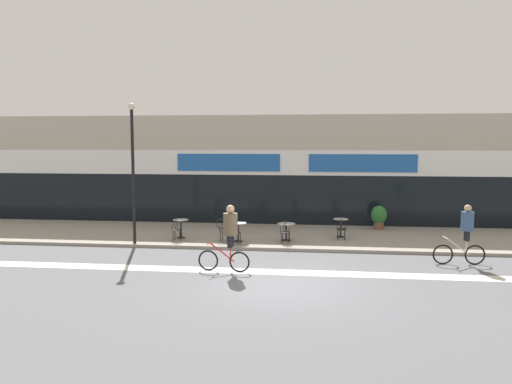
{
  "coord_description": "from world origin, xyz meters",
  "views": [
    {
      "loc": [
        0.97,
        -14.04,
        4.14
      ],
      "look_at": [
        -1.48,
        6.8,
        2.01
      ],
      "focal_mm": 35.0,
      "sensor_mm": 36.0,
      "label": 1
    }
  ],
  "objects_px": {
    "bistro_table_2": "(286,228)",
    "cafe_chair_0_near": "(177,228)",
    "cafe_chair_2_near": "(285,231)",
    "cyclist_0": "(229,232)",
    "bistro_table_1": "(238,228)",
    "lamp_post": "(133,164)",
    "bistro_table_0": "(181,225)",
    "planter_pot": "(379,216)",
    "cafe_chair_1_near": "(235,232)",
    "cafe_chair_1_side": "(223,229)",
    "cyclist_1": "(465,231)",
    "bistro_table_3": "(341,224)",
    "cafe_chair_3_near": "(341,227)"
  },
  "relations": [
    {
      "from": "planter_pot",
      "to": "lamp_post",
      "type": "xyz_separation_m",
      "value": [
        -10.02,
        -4.33,
        2.55
      ]
    },
    {
      "from": "cafe_chair_1_side",
      "to": "cyclist_0",
      "type": "distance_m",
      "value": 4.4
    },
    {
      "from": "cyclist_1",
      "to": "cafe_chair_0_near",
      "type": "bearing_deg",
      "value": -15.15
    },
    {
      "from": "cyclist_1",
      "to": "bistro_table_2",
      "type": "bearing_deg",
      "value": -27.97
    },
    {
      "from": "cafe_chair_1_side",
      "to": "cafe_chair_2_near",
      "type": "distance_m",
      "value": 2.53
    },
    {
      "from": "cafe_chair_1_side",
      "to": "bistro_table_2",
      "type": "bearing_deg",
      "value": 17.3
    },
    {
      "from": "cafe_chair_2_near",
      "to": "lamp_post",
      "type": "relative_size",
      "value": 0.16
    },
    {
      "from": "bistro_table_2",
      "to": "cafe_chair_2_near",
      "type": "xyz_separation_m",
      "value": [
        -0.01,
        -0.63,
        0.01
      ]
    },
    {
      "from": "bistro_table_1",
      "to": "bistro_table_2",
      "type": "bearing_deg",
      "value": 13.43
    },
    {
      "from": "cafe_chair_0_near",
      "to": "cafe_chair_1_near",
      "type": "relative_size",
      "value": 1.0
    },
    {
      "from": "bistro_table_2",
      "to": "lamp_post",
      "type": "xyz_separation_m",
      "value": [
        -5.94,
        -1.26,
        2.65
      ]
    },
    {
      "from": "cafe_chair_1_side",
      "to": "cafe_chair_3_near",
      "type": "relative_size",
      "value": 1.0
    },
    {
      "from": "bistro_table_2",
      "to": "cyclist_0",
      "type": "distance_m",
      "value": 4.98
    },
    {
      "from": "bistro_table_0",
      "to": "cafe_chair_1_near",
      "type": "bearing_deg",
      "value": -24.1
    },
    {
      "from": "cafe_chair_0_near",
      "to": "cyclist_0",
      "type": "relative_size",
      "value": 0.42
    },
    {
      "from": "bistro_table_0",
      "to": "planter_pot",
      "type": "distance_m",
      "value": 9.01
    },
    {
      "from": "cafe_chair_1_near",
      "to": "cyclist_0",
      "type": "bearing_deg",
      "value": -167.72
    },
    {
      "from": "bistro_table_0",
      "to": "lamp_post",
      "type": "distance_m",
      "value": 3.29
    },
    {
      "from": "cafe_chair_2_near",
      "to": "cyclist_0",
      "type": "xyz_separation_m",
      "value": [
        -1.54,
        -4.06,
        0.63
      ]
    },
    {
      "from": "bistro_table_0",
      "to": "cafe_chair_0_near",
      "type": "height_order",
      "value": "cafe_chair_0_near"
    },
    {
      "from": "bistro_table_0",
      "to": "planter_pot",
      "type": "relative_size",
      "value": 0.7
    },
    {
      "from": "cyclist_0",
      "to": "cyclist_1",
      "type": "bearing_deg",
      "value": -161.17
    },
    {
      "from": "cyclist_0",
      "to": "cyclist_1",
      "type": "distance_m",
      "value": 7.92
    },
    {
      "from": "bistro_table_1",
      "to": "lamp_post",
      "type": "relative_size",
      "value": 0.14
    },
    {
      "from": "cafe_chair_0_near",
      "to": "cafe_chair_1_side",
      "type": "height_order",
      "value": "same"
    },
    {
      "from": "cafe_chair_2_near",
      "to": "planter_pot",
      "type": "bearing_deg",
      "value": -40.17
    },
    {
      "from": "cafe_chair_3_near",
      "to": "cyclist_0",
      "type": "distance_m",
      "value": 6.35
    },
    {
      "from": "lamp_post",
      "to": "cyclist_1",
      "type": "height_order",
      "value": "lamp_post"
    },
    {
      "from": "bistro_table_0",
      "to": "lamp_post",
      "type": "relative_size",
      "value": 0.14
    },
    {
      "from": "bistro_table_3",
      "to": "cafe_chair_0_near",
      "type": "relative_size",
      "value": 0.86
    },
    {
      "from": "bistro_table_3",
      "to": "cafe_chair_1_side",
      "type": "relative_size",
      "value": 0.86
    },
    {
      "from": "cafe_chair_2_near",
      "to": "bistro_table_1",
      "type": "bearing_deg",
      "value": 92.66
    },
    {
      "from": "cafe_chair_1_near",
      "to": "lamp_post",
      "type": "distance_m",
      "value": 4.81
    },
    {
      "from": "bistro_table_1",
      "to": "bistro_table_2",
      "type": "xyz_separation_m",
      "value": [
        1.91,
        0.46,
        -0.04
      ]
    },
    {
      "from": "bistro_table_2",
      "to": "cafe_chair_0_near",
      "type": "distance_m",
      "value": 4.45
    },
    {
      "from": "bistro_table_1",
      "to": "cafe_chair_0_near",
      "type": "xyz_separation_m",
      "value": [
        -2.5,
        -0.14,
        -0.03
      ]
    },
    {
      "from": "bistro_table_1",
      "to": "cafe_chair_2_near",
      "type": "bearing_deg",
      "value": -5.05
    },
    {
      "from": "cafe_chair_1_near",
      "to": "cyclist_0",
      "type": "xyz_separation_m",
      "value": [
        0.37,
        -3.6,
        0.63
      ]
    },
    {
      "from": "cafe_chair_0_near",
      "to": "cafe_chair_1_near",
      "type": "height_order",
      "value": "same"
    },
    {
      "from": "bistro_table_2",
      "to": "cafe_chair_1_side",
      "type": "relative_size",
      "value": 0.8
    },
    {
      "from": "cafe_chair_1_near",
      "to": "lamp_post",
      "type": "bearing_deg",
      "value": 98.94
    },
    {
      "from": "bistro_table_2",
      "to": "bistro_table_3",
      "type": "relative_size",
      "value": 0.93
    },
    {
      "from": "cafe_chair_1_side",
      "to": "cyclist_0",
      "type": "height_order",
      "value": "cyclist_0"
    },
    {
      "from": "bistro_table_2",
      "to": "bistro_table_1",
      "type": "bearing_deg",
      "value": -166.57
    },
    {
      "from": "bistro_table_1",
      "to": "cafe_chair_1_near",
      "type": "relative_size",
      "value": 0.85
    },
    {
      "from": "bistro_table_0",
      "to": "cyclist_0",
      "type": "distance_m",
      "value": 5.55
    },
    {
      "from": "cafe_chair_0_near",
      "to": "bistro_table_1",
      "type": "bearing_deg",
      "value": -86.75
    },
    {
      "from": "bistro_table_2",
      "to": "cafe_chair_1_near",
      "type": "relative_size",
      "value": 0.8
    },
    {
      "from": "bistro_table_1",
      "to": "planter_pot",
      "type": "distance_m",
      "value": 6.95
    },
    {
      "from": "cafe_chair_1_near",
      "to": "cyclist_1",
      "type": "xyz_separation_m",
      "value": [
        8.07,
        -1.78,
        0.52
      ]
    }
  ]
}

